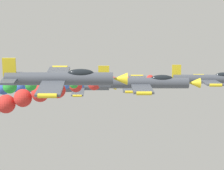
% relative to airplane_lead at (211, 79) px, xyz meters
% --- Properties ---
extents(airplane_lead, '(9.46, 10.35, 2.90)m').
position_rel_airplane_lead_xyz_m(airplane_lead, '(0.00, 0.00, 0.00)').
color(airplane_lead, '#474C56').
extents(airplane_left_inner, '(9.35, 10.35, 3.19)m').
position_rel_airplane_lead_xyz_m(airplane_left_inner, '(-8.52, -9.11, -0.24)').
color(airplane_left_inner, '#474C56').
extents(smoke_trail_left_inner, '(3.11, 16.76, 3.07)m').
position_rel_airplane_lead_xyz_m(smoke_trail_left_inner, '(-7.56, -27.44, -1.10)').
color(smoke_trail_left_inner, blue).
extents(airplane_right_inner, '(9.39, 10.35, 3.11)m').
position_rel_airplane_lead_xyz_m(airplane_right_inner, '(9.09, -8.87, -0.92)').
color(airplane_right_inner, '#474C56').
extents(airplane_left_outer, '(9.19, 10.35, 3.46)m').
position_rel_airplane_lead_xyz_m(airplane_left_outer, '(-17.79, -16.72, -0.28)').
color(airplane_left_outer, '#474C56').
extents(airplane_right_outer, '(9.22, 10.35, 3.43)m').
position_rel_airplane_lead_xyz_m(airplane_right_outer, '(16.83, -16.65, -0.94)').
color(airplane_right_outer, '#474C56').
extents(airplane_trailing, '(9.49, 10.35, 2.79)m').
position_rel_airplane_lead_xyz_m(airplane_trailing, '(-25.43, -22.95, -0.37)').
color(airplane_trailing, '#474C56').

